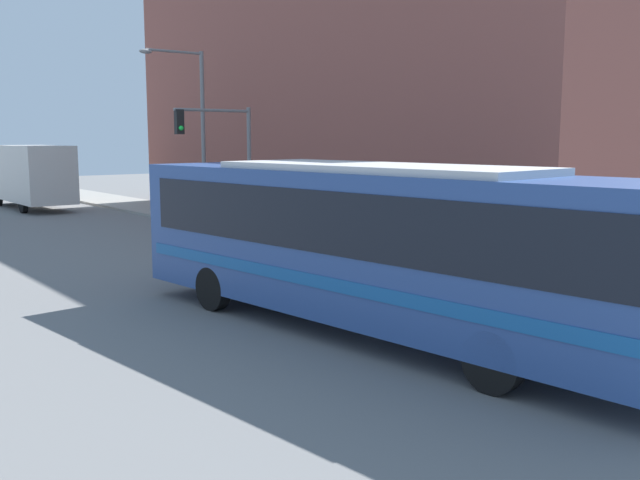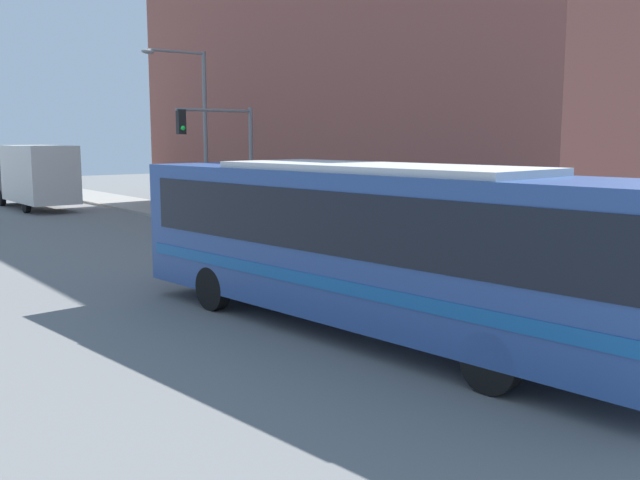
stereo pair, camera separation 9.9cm
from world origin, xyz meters
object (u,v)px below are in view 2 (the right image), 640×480
Objects in this scene: pedestrian_near_corner at (268,202)px; street_lamp at (197,121)px; fire_hydrant at (396,247)px; parking_meter at (283,214)px; delivery_truck at (34,175)px; city_bus at (375,238)px; traffic_light_pole at (225,146)px.

street_lamp is at bearing 125.83° from pedestrian_near_corner.
parking_meter is at bearing 90.00° from fire_hydrant.
fire_hydrant is at bearing -80.89° from delivery_truck.
city_bus is 2.57× the size of traffic_light_pole.
street_lamp reaches higher than fire_hydrant.
traffic_light_pole reaches higher than parking_meter.
fire_hydrant is 0.38× the size of pedestrian_near_corner.
traffic_light_pole is at bearing -79.68° from delivery_truck.
street_lamp is (3.67, -11.46, 2.69)m from delivery_truck.
pedestrian_near_corner is at bearing -54.17° from street_lamp.
city_bus reaches higher than parking_meter.
pedestrian_near_corner reaches higher than parking_meter.
delivery_truck is at bearing 111.59° from pedestrian_near_corner.
street_lamp is 4.74m from pedestrian_near_corner.
traffic_light_pole is at bearing -102.82° from street_lamp.
delivery_truck reaches higher than fire_hydrant.
delivery_truck reaches higher than pedestrian_near_corner.
pedestrian_near_corner reaches higher than fire_hydrant.
fire_hydrant is 9.05m from traffic_light_pole.
city_bus reaches higher than fire_hydrant.
delivery_truck is 15.19m from pedestrian_near_corner.
traffic_light_pole reaches higher than pedestrian_near_corner.
traffic_light_pole is (2.79, -15.34, 1.65)m from delivery_truck.
traffic_light_pole is at bearing -156.16° from pedestrian_near_corner.
parking_meter is at bearing -88.66° from street_lamp.
delivery_truck is 1.12× the size of street_lamp.
fire_hydrant is at bearing -90.00° from parking_meter.
pedestrian_near_corner is at bearing 57.54° from city_bus.
traffic_light_pole is 3.62m from parking_meter.
fire_hydrant is at bearing 37.60° from city_bus.
delivery_truck is at bearing 99.11° from fire_hydrant.
traffic_light_pole is 2.64× the size of pedestrian_near_corner.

